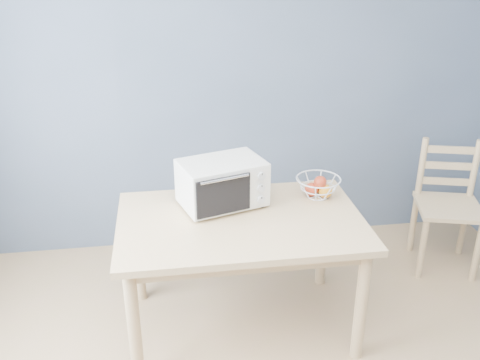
{
  "coord_description": "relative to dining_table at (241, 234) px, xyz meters",
  "views": [
    {
      "loc": [
        -0.52,
        -1.5,
        2.2
      ],
      "look_at": [
        -0.1,
        1.3,
        0.93
      ],
      "focal_mm": 40.0,
      "sensor_mm": 36.0,
      "label": 1
    }
  ],
  "objects": [
    {
      "name": "room",
      "position": [
        0.12,
        -1.16,
        0.65
      ],
      "size": [
        4.01,
        4.51,
        2.61
      ],
      "color": "tan",
      "rests_on": "ground"
    },
    {
      "name": "dining_table",
      "position": [
        0.0,
        0.0,
        0.0
      ],
      "size": [
        1.4,
        0.9,
        0.75
      ],
      "color": "#DEBC85",
      "rests_on": "ground"
    },
    {
      "name": "toaster_oven",
      "position": [
        -0.1,
        0.18,
        0.25
      ],
      "size": [
        0.55,
        0.47,
        0.28
      ],
      "rotation": [
        0.0,
        0.0,
        0.3
      ],
      "color": "silver",
      "rests_on": "dining_table"
    },
    {
      "name": "fruit_basket",
      "position": [
        0.51,
        0.22,
        0.17
      ],
      "size": [
        0.36,
        0.36,
        0.14
      ],
      "rotation": [
        0.0,
        0.0,
        0.37
      ],
      "color": "silver",
      "rests_on": "dining_table"
    },
    {
      "name": "dining_chair",
      "position": [
        1.57,
        0.5,
        -0.19
      ],
      "size": [
        0.53,
        0.53,
        0.92
      ],
      "rotation": [
        0.0,
        0.0,
        -0.27
      ],
      "color": "#DEBC85",
      "rests_on": "ground"
    }
  ]
}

